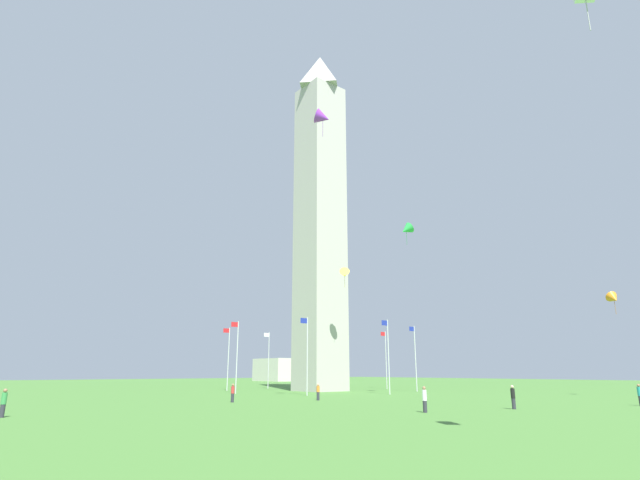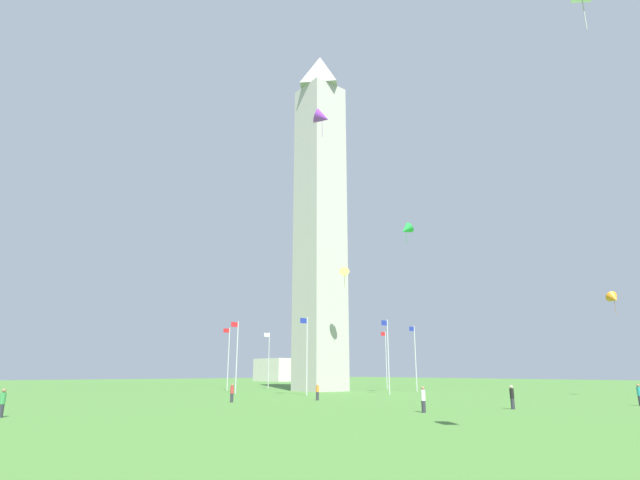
# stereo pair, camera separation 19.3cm
# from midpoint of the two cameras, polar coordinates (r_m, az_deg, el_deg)

# --- Properties ---
(ground_plane) EXTENTS (260.00, 260.00, 0.00)m
(ground_plane) POSITION_cam_midpoint_polar(r_m,az_deg,el_deg) (75.90, -0.08, -16.89)
(ground_plane) COLOR #477A33
(obelisk_monument) EXTENTS (6.14, 6.14, 55.80)m
(obelisk_monument) POSITION_cam_midpoint_polar(r_m,az_deg,el_deg) (79.88, -0.07, 3.54)
(obelisk_monument) COLOR #B7B2A8
(obelisk_monument) RESTS_ON ground
(flagpole_n) EXTENTS (1.12, 0.14, 9.26)m
(flagpole_n) POSITION_cam_midpoint_polar(r_m,az_deg,el_deg) (68.04, -9.58, -12.70)
(flagpole_n) COLOR silver
(flagpole_n) RESTS_ON ground
(flagpole_ne) EXTENTS (1.12, 0.14, 9.26)m
(flagpole_ne) POSITION_cam_midpoint_polar(r_m,az_deg,el_deg) (62.00, -1.60, -12.71)
(flagpole_ne) COLOR silver
(flagpole_ne) RESTS_ON ground
(flagpole_e) EXTENTS (1.12, 0.14, 9.26)m
(flagpole_e) POSITION_cam_midpoint_polar(r_m,az_deg,el_deg) (65.50, 7.71, -12.70)
(flagpole_e) COLOR silver
(flagpole_e) RESTS_ON ground
(flagpole_se) EXTENTS (1.12, 0.14, 9.26)m
(flagpole_se) POSITION_cam_midpoint_polar(r_m,az_deg,el_deg) (75.55, 10.75, -12.83)
(flagpole_se) COLOR silver
(flagpole_se) RESTS_ON ground
(flagpole_s) EXTENTS (1.12, 0.14, 9.26)m
(flagpole_s) POSITION_cam_midpoint_polar(r_m,az_deg,el_deg) (85.24, 7.46, -13.15)
(flagpole_s) COLOR silver
(flagpole_s) RESTS_ON ground
(flagpole_sw) EXTENTS (1.12, 0.14, 9.26)m
(flagpole_sw) POSITION_cam_midpoint_polar(r_m,az_deg,el_deg) (89.73, 0.93, -13.34)
(flagpole_sw) COLOR silver
(flagpole_sw) RESTS_ON ground
(flagpole_w) EXTENTS (1.12, 0.14, 9.26)m
(flagpole_w) POSITION_cam_midpoint_polar(r_m,az_deg,el_deg) (87.20, -5.99, -13.23)
(flagpole_w) COLOR silver
(flagpole_w) RESTS_ON ground
(flagpole_nw) EXTENTS (1.12, 0.14, 9.26)m
(flagpole_nw) POSITION_cam_midpoint_polar(r_m,az_deg,el_deg) (78.66, -10.53, -12.91)
(flagpole_nw) COLOR silver
(flagpole_nw) RESTS_ON ground
(person_orange_shirt) EXTENTS (0.32, 0.32, 1.62)m
(person_orange_shirt) POSITION_cam_midpoint_polar(r_m,az_deg,el_deg) (52.13, -0.33, -16.99)
(person_orange_shirt) COLOR #2D2D38
(person_orange_shirt) RESTS_ON ground
(person_green_shirt) EXTENTS (0.32, 0.32, 1.76)m
(person_green_shirt) POSITION_cam_midpoint_polar(r_m,az_deg,el_deg) (38.76, -32.59, -15.44)
(person_green_shirt) COLOR #2D2D38
(person_green_shirt) RESTS_ON ground
(person_black_shirt) EXTENTS (0.32, 0.32, 1.77)m
(person_black_shirt) POSITION_cam_midpoint_polar(r_m,az_deg,el_deg) (42.93, 21.09, -16.42)
(person_black_shirt) COLOR #2D2D38
(person_black_shirt) RESTS_ON ground
(person_white_shirt) EXTENTS (0.32, 0.32, 1.78)m
(person_white_shirt) POSITION_cam_midpoint_polar(r_m,az_deg,el_deg) (37.78, 11.72, -17.42)
(person_white_shirt) COLOR #2D2D38
(person_white_shirt) RESTS_ON ground
(person_red_shirt) EXTENTS (0.32, 0.32, 1.68)m
(person_red_shirt) POSITION_cam_midpoint_polar(r_m,az_deg,el_deg) (49.56, -10.07, -16.85)
(person_red_shirt) COLOR #2D2D38
(person_red_shirt) RESTS_ON ground
(person_teal_shirt) EXTENTS (0.32, 0.32, 1.77)m
(person_teal_shirt) POSITION_cam_midpoint_polar(r_m,az_deg,el_deg) (51.61, 32.64, -14.69)
(person_teal_shirt) COLOR #2D2D38
(person_teal_shirt) RESTS_ON ground
(kite_orange_delta) EXTENTS (2.08, 2.13, 2.68)m
(kite_orange_delta) POSITION_cam_midpoint_polar(r_m,az_deg,el_deg) (67.36, 30.50, -5.79)
(kite_orange_delta) COLOR orange
(kite_yellow_delta) EXTENTS (2.14, 2.16, 2.79)m
(kite_yellow_delta) POSITION_cam_midpoint_polar(r_m,az_deg,el_deg) (69.56, 2.75, -3.88)
(kite_yellow_delta) COLOR yellow
(kite_purple_delta) EXTENTS (2.45, 2.42, 3.19)m
(kite_purple_delta) POSITION_cam_midpoint_polar(r_m,az_deg,el_deg) (54.33, 0.21, 13.81)
(kite_purple_delta) COLOR purple
(kite_green_delta) EXTENTS (2.25, 1.98, 2.99)m
(kite_green_delta) POSITION_cam_midpoint_polar(r_m,az_deg,el_deg) (65.72, 9.75, 1.17)
(kite_green_delta) COLOR green
(distant_building) EXTENTS (21.66, 13.56, 6.34)m
(distant_building) POSITION_cam_midpoint_polar(r_m,az_deg,el_deg) (154.11, -2.87, -14.60)
(distant_building) COLOR beige
(distant_building) RESTS_ON ground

